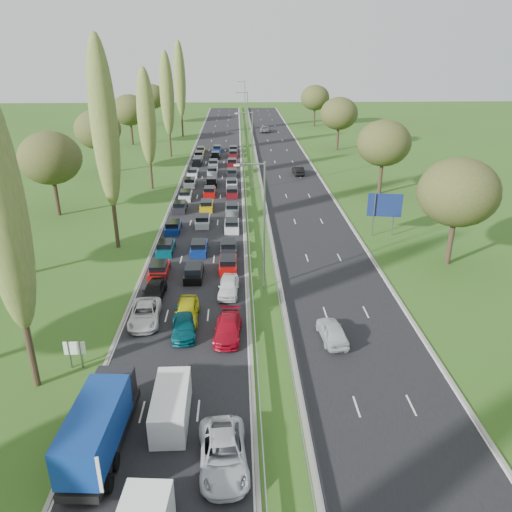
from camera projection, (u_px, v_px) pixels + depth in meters
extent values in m
plane|color=#33571B|center=(252.00, 186.00, 81.08)|extent=(260.00, 260.00, 0.00)
cube|color=black|center=(211.00, 183.00, 83.15)|extent=(10.50, 215.00, 0.04)
cube|color=black|center=(292.00, 182.00, 83.61)|extent=(10.50, 215.00, 0.04)
cube|color=gray|center=(245.00, 179.00, 83.13)|extent=(0.06, 215.00, 0.32)
cube|color=gray|center=(259.00, 179.00, 83.21)|extent=(0.06, 215.00, 0.32)
cylinder|color=gray|center=(264.00, 228.00, 44.69)|extent=(0.18, 0.18, 12.00)
cylinder|color=gray|center=(252.00, 152.00, 76.91)|extent=(0.18, 0.18, 12.00)
cylinder|color=gray|center=(248.00, 120.00, 109.12)|extent=(0.18, 0.18, 12.00)
cylinder|color=gray|center=(245.00, 103.00, 141.33)|extent=(0.18, 0.18, 12.00)
cylinder|color=#2D2116|center=(28.00, 339.00, 32.20)|extent=(0.44, 0.44, 7.20)
ellipsoid|color=#576B2E|center=(1.00, 209.00, 28.77)|extent=(2.80, 2.80, 16.00)
cylinder|color=#2D2116|center=(115.00, 214.00, 55.07)|extent=(0.44, 0.44, 7.92)
ellipsoid|color=#576B2E|center=(104.00, 124.00, 51.29)|extent=(2.80, 2.80, 17.60)
cylinder|color=#2D2116|center=(151.00, 169.00, 78.35)|extent=(0.44, 0.44, 6.48)
ellipsoid|color=#576B2E|center=(146.00, 117.00, 75.27)|extent=(2.80, 2.80, 14.40)
cylinder|color=#2D2116|center=(170.00, 139.00, 101.22)|extent=(0.44, 0.44, 7.20)
ellipsoid|color=#576B2E|center=(167.00, 93.00, 97.80)|extent=(2.80, 2.80, 16.00)
cylinder|color=#2D2116|center=(182.00, 120.00, 124.09)|extent=(0.44, 0.44, 7.92)
ellipsoid|color=#576B2E|center=(180.00, 79.00, 120.32)|extent=(2.80, 2.80, 17.60)
cylinder|color=#2D2116|center=(57.00, 198.00, 66.35)|extent=(0.56, 0.56, 4.84)
ellipsoid|color=#38471E|center=(50.00, 158.00, 64.29)|extent=(8.00, 8.00, 6.80)
cylinder|color=#2D2116|center=(101.00, 160.00, 88.44)|extent=(0.56, 0.56, 4.84)
ellipsoid|color=#38471E|center=(98.00, 129.00, 86.38)|extent=(8.00, 8.00, 6.80)
cylinder|color=#2D2116|center=(132.00, 134.00, 114.21)|extent=(0.56, 0.56, 4.84)
ellipsoid|color=#38471E|center=(129.00, 110.00, 112.15)|extent=(8.00, 8.00, 6.80)
cylinder|color=#2D2116|center=(153.00, 116.00, 143.66)|extent=(0.56, 0.56, 4.84)
ellipsoid|color=#38471E|center=(152.00, 97.00, 141.61)|extent=(8.00, 8.00, 6.80)
cylinder|color=#2D2116|center=(450.00, 242.00, 51.35)|extent=(0.56, 0.56, 4.84)
ellipsoid|color=#38471E|center=(458.00, 192.00, 49.30)|extent=(8.00, 8.00, 6.80)
cylinder|color=#2D2116|center=(380.00, 178.00, 76.20)|extent=(0.56, 0.56, 4.84)
ellipsoid|color=#38471E|center=(384.00, 143.00, 74.15)|extent=(8.00, 8.00, 6.80)
cylinder|color=#2D2116|center=(338.00, 139.00, 108.42)|extent=(0.56, 0.56, 4.84)
ellipsoid|color=#38471E|center=(339.00, 114.00, 106.36)|extent=(8.00, 8.00, 6.80)
cylinder|color=#2D2116|center=(314.00, 117.00, 140.63)|extent=(0.56, 0.56, 4.84)
ellipsoid|color=#38471E|center=(315.00, 98.00, 138.57)|extent=(8.00, 8.00, 6.80)
cube|color=#A50C0A|center=(159.00, 271.00, 49.52)|extent=(1.75, 4.00, 0.80)
cube|color=#053F4C|center=(166.00, 249.00, 54.95)|extent=(1.75, 4.00, 0.80)
cube|color=navy|center=(173.00, 228.00, 61.15)|extent=(1.75, 4.00, 0.80)
cube|color=black|center=(180.00, 208.00, 68.81)|extent=(1.75, 4.00, 0.80)
cube|color=silver|center=(186.00, 196.00, 74.09)|extent=(1.75, 4.00, 0.80)
cube|color=silver|center=(190.00, 183.00, 80.99)|extent=(1.75, 4.00, 0.80)
cube|color=silver|center=(193.00, 174.00, 87.16)|extent=(1.75, 4.00, 0.80)
cube|color=black|center=(197.00, 163.00, 95.22)|extent=(1.75, 4.00, 0.80)
cube|color=silver|center=(199.00, 156.00, 101.17)|extent=(1.75, 4.00, 0.80)
cube|color=#BF990C|center=(201.00, 151.00, 105.98)|extent=(1.75, 4.00, 0.80)
cube|color=black|center=(194.00, 274.00, 48.93)|extent=(1.75, 4.00, 0.80)
cube|color=navy|center=(199.00, 249.00, 54.96)|extent=(1.75, 4.00, 0.80)
cube|color=#B2B7BC|center=(203.00, 222.00, 63.31)|extent=(1.75, 4.00, 0.80)
cube|color=#BF990C|center=(207.00, 206.00, 69.33)|extent=(1.75, 4.00, 0.80)
cube|color=#A50C0A|center=(210.00, 193.00, 75.88)|extent=(1.75, 4.00, 0.80)
cube|color=black|center=(212.00, 183.00, 81.27)|extent=(1.75, 4.00, 0.80)
cube|color=#B2B7BC|center=(213.00, 172.00, 88.23)|extent=(1.75, 4.00, 0.80)
cube|color=slate|center=(214.00, 164.00, 93.97)|extent=(1.75, 4.00, 0.80)
cube|color=black|center=(216.00, 156.00, 101.00)|extent=(1.75, 4.00, 0.80)
cube|color=navy|center=(217.00, 149.00, 107.36)|extent=(1.75, 4.00, 0.80)
cube|color=#A50C0A|center=(228.00, 265.00, 50.80)|extent=(1.75, 4.00, 0.80)
cube|color=black|center=(229.00, 248.00, 55.07)|extent=(1.75, 4.00, 0.80)
cube|color=silver|center=(232.00, 227.00, 61.64)|extent=(1.75, 4.00, 0.80)
cube|color=slate|center=(232.00, 209.00, 68.05)|extent=(1.75, 4.00, 0.80)
cube|color=#590F14|center=(232.00, 193.00, 75.69)|extent=(1.75, 4.00, 0.80)
cube|color=silver|center=(232.00, 184.00, 80.42)|extent=(1.75, 4.00, 0.80)
cube|color=black|center=(232.00, 174.00, 86.94)|extent=(1.75, 4.00, 0.80)
cube|color=#590F14|center=(232.00, 163.00, 94.75)|extent=(1.75, 4.00, 0.80)
cube|color=#590F14|center=(233.00, 155.00, 102.29)|extent=(1.75, 4.00, 0.80)
cube|color=black|center=(233.00, 150.00, 106.78)|extent=(1.75, 4.00, 0.80)
imported|color=silver|center=(145.00, 314.00, 40.97)|extent=(2.71, 5.34, 1.45)
imported|color=black|center=(154.00, 291.00, 44.92)|extent=(2.07, 4.63, 1.32)
imported|color=#054854|center=(184.00, 326.00, 39.35)|extent=(2.21, 4.72, 1.33)
imported|color=#BEBE0C|center=(187.00, 311.00, 41.28)|extent=(1.97, 4.74, 1.61)
imported|color=black|center=(226.00, 447.00, 27.41)|extent=(1.59, 4.26, 1.39)
imported|color=silver|center=(223.00, 454.00, 26.85)|extent=(2.97, 5.76, 1.55)
imported|color=#A50A1C|center=(228.00, 328.00, 38.91)|extent=(2.35, 5.07, 1.43)
imported|color=white|center=(229.00, 286.00, 45.62)|extent=(2.06, 4.54, 1.51)
imported|color=silver|center=(332.00, 331.00, 38.41)|extent=(2.15, 4.57, 1.51)
imported|color=black|center=(298.00, 170.00, 87.96)|extent=(1.88, 4.62, 1.49)
imported|color=slate|center=(265.00, 129.00, 131.50)|extent=(2.95, 5.64, 1.51)
cube|color=black|center=(103.00, 438.00, 28.03)|extent=(2.22, 8.33, 0.50)
cube|color=navy|center=(95.00, 428.00, 26.44)|extent=(2.31, 6.30, 2.32)
cube|color=silver|center=(77.00, 475.00, 23.57)|extent=(2.26, 0.06, 2.22)
cube|color=black|center=(114.00, 390.00, 30.59)|extent=(2.26, 2.04, 2.20)
cylinder|color=black|center=(115.00, 406.00, 30.83)|extent=(1.94, 1.00, 1.00)
cylinder|color=black|center=(89.00, 484.00, 25.37)|extent=(1.94, 1.00, 1.00)
cube|color=black|center=(147.00, 503.00, 23.67)|extent=(2.14, 0.88, 1.75)
cube|color=silver|center=(171.00, 406.00, 29.97)|extent=(2.05, 5.13, 2.05)
cube|color=black|center=(175.00, 384.00, 32.08)|extent=(2.00, 0.82, 1.64)
cylinder|color=black|center=(161.00, 398.00, 31.73)|extent=(0.26, 0.70, 0.70)
cylinder|color=black|center=(184.00, 435.00, 28.77)|extent=(0.26, 0.70, 0.70)
cylinder|color=gray|center=(70.00, 355.00, 35.01)|extent=(0.16, 0.16, 2.10)
cylinder|color=gray|center=(81.00, 355.00, 35.03)|extent=(0.16, 0.16, 2.10)
cube|color=white|center=(74.00, 348.00, 34.80)|extent=(1.50, 0.12, 1.00)
cylinder|color=gray|center=(374.00, 215.00, 58.93)|extent=(0.16, 0.16, 5.20)
cylinder|color=gray|center=(394.00, 215.00, 59.01)|extent=(0.16, 0.16, 5.20)
cube|color=navy|center=(385.00, 205.00, 58.50)|extent=(3.96, 0.76, 2.80)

